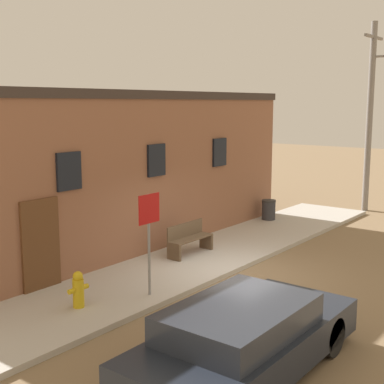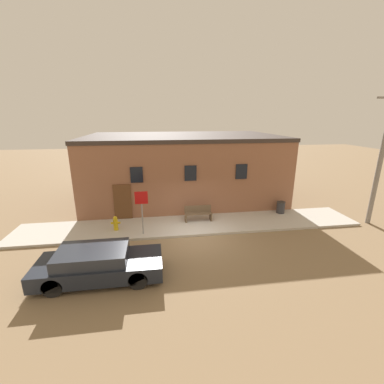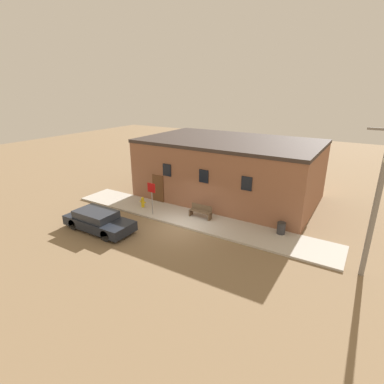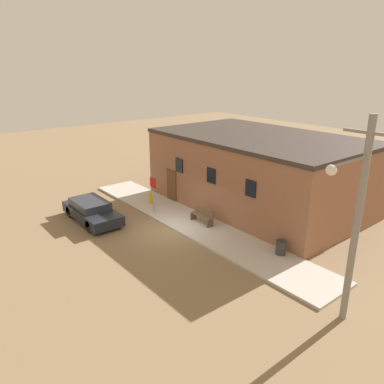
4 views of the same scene
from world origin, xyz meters
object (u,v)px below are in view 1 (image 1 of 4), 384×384
Objects in this scene: parked_car at (245,339)px; stop_sign at (149,225)px; bench at (189,239)px; utility_pole at (374,110)px; fire_hydrant at (78,289)px; trash_bin at (269,210)px.

stop_sign is at bearing 65.99° from parked_car.
bench is 0.21× the size of utility_pole.
fire_hydrant is 14.70m from utility_pole.
utility_pole is at bearing 12.17° from parked_car.
trash_bin is at bearing 27.68° from parked_car.
stop_sign reaches higher than bench.
bench is at bearing -174.93° from trash_bin.
stop_sign is (1.45, -0.68, 1.19)m from fire_hydrant.
bench is 10.43m from utility_pole.
fire_hydrant is 0.17× the size of parked_car.
stop_sign reaches higher than fire_hydrant.
trash_bin is at bearing 5.07° from bench.
fire_hydrant is 1.07× the size of trash_bin.
parked_car reaches higher than bench.
stop_sign is at bearing -25.23° from fire_hydrant.
stop_sign is 1.46× the size of bench.
parked_car is (-9.89, -5.19, 0.13)m from trash_bin.
utility_pole is 1.61× the size of parked_car.
bench is 2.16× the size of trash_bin.
utility_pole is at bearing -9.57° from bench.
trash_bin is 0.10× the size of utility_pole.
fire_hydrant is 0.50× the size of bench.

